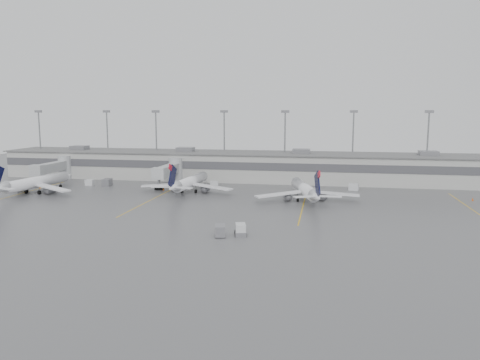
% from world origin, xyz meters
% --- Properties ---
extents(ground, '(260.00, 260.00, 0.00)m').
position_xyz_m(ground, '(0.00, 0.00, 0.00)').
color(ground, '#4B4B4D').
rests_on(ground, ground).
extents(terminal, '(152.00, 17.00, 9.45)m').
position_xyz_m(terminal, '(-0.01, 57.98, 4.17)').
color(terminal, '#A9A9A4').
rests_on(terminal, ground).
extents(light_masts, '(142.40, 8.00, 20.60)m').
position_xyz_m(light_masts, '(0.00, 63.75, 12.03)').
color(light_masts, gray).
rests_on(light_masts, ground).
extents(jet_bridge_left, '(4.00, 17.20, 7.00)m').
position_xyz_m(jet_bridge_left, '(-55.50, 45.72, 3.87)').
color(jet_bridge_left, '#9A9D9F').
rests_on(jet_bridge_left, ground).
extents(jet_bridge_right, '(4.00, 17.20, 7.00)m').
position_xyz_m(jet_bridge_right, '(-20.50, 45.72, 3.87)').
color(jet_bridge_right, '#9A9D9F').
rests_on(jet_bridge_right, ground).
extents(stand_markings, '(105.25, 40.00, 0.01)m').
position_xyz_m(stand_markings, '(-0.00, 24.00, 0.01)').
color(stand_markings, '#E6AE0D').
rests_on(stand_markings, ground).
extents(jet_far_left, '(24.98, 28.16, 9.13)m').
position_xyz_m(jet_far_left, '(-49.09, 24.86, 2.84)').
color(jet_far_left, white).
rests_on(jet_far_left, ground).
extents(jet_mid_left, '(23.91, 26.86, 8.69)m').
position_xyz_m(jet_mid_left, '(-11.56, 33.42, 2.70)').
color(jet_mid_left, white).
rests_on(jet_mid_left, ground).
extents(jet_mid_right, '(23.11, 26.25, 8.67)m').
position_xyz_m(jet_mid_right, '(17.76, 27.43, 2.69)').
color(jet_mid_right, white).
rests_on(jet_mid_right, ground).
extents(baggage_tug, '(2.54, 3.35, 1.93)m').
position_xyz_m(baggage_tug, '(8.51, -4.22, 0.75)').
color(baggage_tug, silver).
rests_on(baggage_tug, ground).
extents(baggage_cart, '(2.28, 3.19, 1.85)m').
position_xyz_m(baggage_cart, '(5.31, -5.42, 0.97)').
color(baggage_cart, slate).
rests_on(baggage_cart, ground).
extents(gse_uld_a, '(2.26, 1.51, 1.60)m').
position_xyz_m(gse_uld_a, '(-41.91, 39.34, 0.80)').
color(gse_uld_a, silver).
rests_on(gse_uld_a, ground).
extents(gse_uld_b, '(2.28, 1.67, 1.50)m').
position_xyz_m(gse_uld_b, '(-7.55, 43.57, 0.75)').
color(gse_uld_b, silver).
rests_on(gse_uld_b, ground).
extents(gse_uld_c, '(2.73, 2.11, 1.73)m').
position_xyz_m(gse_uld_c, '(29.38, 44.50, 0.86)').
color(gse_uld_c, silver).
rests_on(gse_uld_c, ground).
extents(gse_loader, '(2.34, 3.40, 2.00)m').
position_xyz_m(gse_loader, '(-36.81, 39.47, 1.00)').
color(gse_loader, slate).
rests_on(gse_loader, ground).
extents(cone_a, '(0.38, 0.38, 0.60)m').
position_xyz_m(cone_a, '(-52.78, 32.70, 0.30)').
color(cone_a, '#DB4E04').
rests_on(cone_a, ground).
extents(cone_b, '(0.41, 0.41, 0.65)m').
position_xyz_m(cone_b, '(-19.12, 35.33, 0.33)').
color(cone_b, '#DB4E04').
rests_on(cone_b, ground).
extents(cone_c, '(0.41, 0.41, 0.65)m').
position_xyz_m(cone_c, '(19.79, 38.73, 0.32)').
color(cone_c, '#DB4E04').
rests_on(cone_c, ground).
extents(cone_d, '(0.47, 0.47, 0.75)m').
position_xyz_m(cone_d, '(55.50, 34.92, 0.37)').
color(cone_d, '#DB4E04').
rests_on(cone_d, ground).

